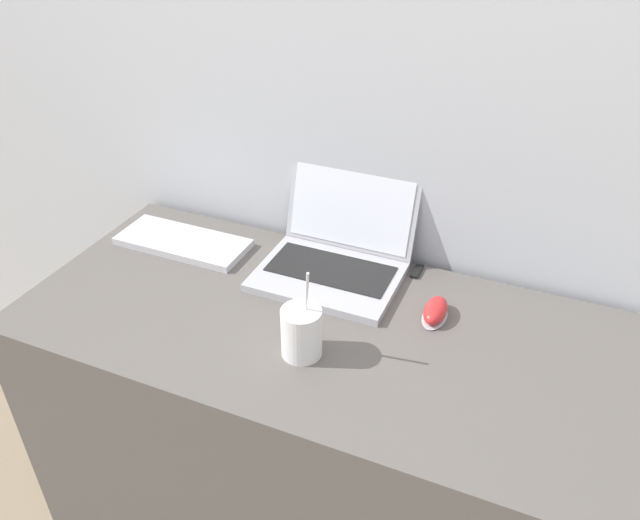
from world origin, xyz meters
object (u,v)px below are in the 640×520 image
at_px(computer_mouse, 435,311).
at_px(usb_stick, 417,271).
at_px(laptop, 336,250).
at_px(drink_cup, 301,332).
at_px(external_keyboard, 183,242).

distance_m(computer_mouse, usb_stick, 0.19).
bearing_deg(computer_mouse, laptop, 160.84).
height_order(drink_cup, computer_mouse, drink_cup).
xyz_separation_m(laptop, external_keyboard, (-0.43, -0.06, -0.04)).
xyz_separation_m(computer_mouse, external_keyboard, (-0.72, 0.04, -0.01)).
bearing_deg(computer_mouse, external_keyboard, 176.92).
distance_m(drink_cup, usb_stick, 0.43).
bearing_deg(laptop, usb_stick, 17.52).
relative_size(laptop, usb_stick, 5.91).
xyz_separation_m(laptop, computer_mouse, (0.29, -0.10, -0.04)).
bearing_deg(computer_mouse, usb_stick, 118.59).
distance_m(computer_mouse, external_keyboard, 0.72).
height_order(laptop, computer_mouse, laptop).
height_order(drink_cup, external_keyboard, drink_cup).
distance_m(laptop, drink_cup, 0.34).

